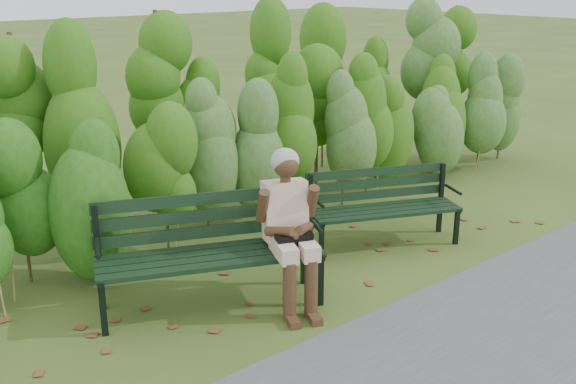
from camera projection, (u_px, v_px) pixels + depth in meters
ground at (311, 273)px, 6.59m from camera, size 80.00×80.00×0.00m
footpath at (509, 369)px, 4.98m from camera, size 60.00×2.50×0.01m
hedge_band at (202, 117)px, 7.56m from camera, size 11.04×1.67×2.42m
leaf_litter at (304, 285)px, 6.34m from camera, size 6.04×2.23×0.01m
bench_left at (208, 243)px, 5.84m from camera, size 2.02×1.34×0.96m
bench_right at (382, 201)px, 7.21m from camera, size 1.68×1.13×0.80m
seated_woman at (289, 219)px, 5.78m from camera, size 0.64×0.85×1.38m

